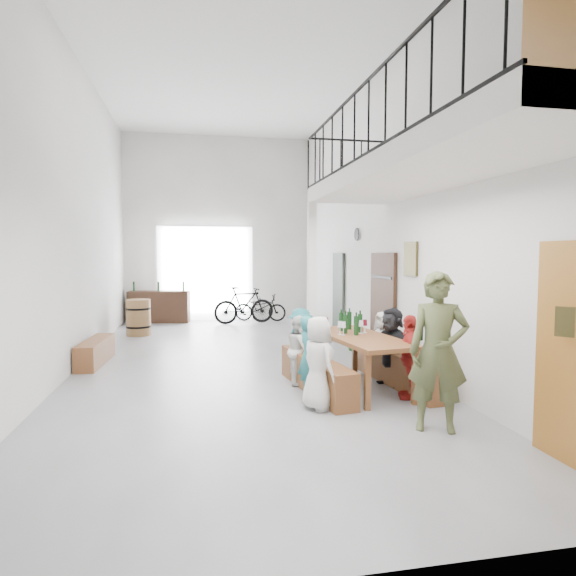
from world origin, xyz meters
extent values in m
plane|color=slate|center=(0.00, 0.00, 0.00)|extent=(12.00, 12.00, 0.00)
plane|color=white|center=(0.00, 6.00, 2.75)|extent=(5.50, 0.00, 5.50)
plane|color=white|center=(0.00, -6.00, 2.75)|extent=(5.50, 0.00, 5.50)
plane|color=white|center=(-2.75, 0.00, 2.75)|extent=(0.00, 12.00, 12.00)
plane|color=white|center=(2.75, 0.00, 2.75)|extent=(0.00, 12.00, 12.00)
plane|color=white|center=(0.00, 0.00, 5.50)|extent=(12.00, 12.00, 0.00)
cube|color=white|center=(-0.40, 5.94, 1.40)|extent=(2.80, 0.08, 2.80)
cube|color=brown|center=(2.70, -4.90, 1.05)|extent=(0.06, 0.95, 2.10)
cube|color=#3B2316|center=(2.70, -0.30, 1.00)|extent=(0.06, 1.10, 2.00)
cube|color=#2B352C|center=(2.70, 2.50, 1.00)|extent=(0.06, 0.80, 2.00)
cube|color=brown|center=(2.70, -4.50, 4.10)|extent=(0.06, 0.90, 1.95)
cube|color=#403919|center=(2.72, -1.40, 1.90)|extent=(0.04, 0.45, 0.55)
cylinder|color=white|center=(2.71, 1.20, 2.40)|extent=(0.04, 0.28, 0.28)
cube|color=white|center=(2.00, -3.20, 3.00)|extent=(1.50, 5.60, 0.25)
cube|color=black|center=(1.27, -3.20, 3.98)|extent=(0.03, 5.60, 0.03)
cube|color=black|center=(1.27, -3.20, 3.15)|extent=(0.03, 5.60, 0.03)
cube|color=black|center=(2.00, -0.42, 3.98)|extent=(1.50, 0.03, 0.03)
cube|color=white|center=(1.30, -0.45, 1.44)|extent=(0.14, 0.14, 2.88)
cube|color=brown|center=(1.63, -2.10, 0.76)|extent=(1.09, 2.12, 0.06)
cube|color=brown|center=(1.40, -3.02, 0.36)|extent=(0.07, 0.07, 0.73)
cube|color=brown|center=(2.09, -2.92, 0.36)|extent=(0.07, 0.07, 0.73)
cube|color=brown|center=(1.17, -1.29, 0.36)|extent=(0.07, 0.07, 0.73)
cube|color=brown|center=(1.86, -1.19, 0.36)|extent=(0.07, 0.07, 0.73)
cube|color=brown|center=(0.97, -2.07, 0.24)|extent=(0.62, 2.15, 0.49)
cube|color=brown|center=(2.24, -2.02, 0.25)|extent=(0.50, 2.20, 0.50)
cylinder|color=black|center=(1.73, -1.80, 0.97)|extent=(0.07, 0.07, 0.35)
cylinder|color=black|center=(1.48, -1.86, 0.97)|extent=(0.07, 0.07, 0.35)
cylinder|color=black|center=(1.66, -1.49, 0.97)|extent=(0.07, 0.07, 0.35)
cylinder|color=black|center=(1.59, -2.03, 0.97)|extent=(0.07, 0.07, 0.35)
cylinder|color=black|center=(1.49, -1.61, 0.97)|extent=(0.07, 0.07, 0.35)
cube|color=brown|center=(-2.50, 0.38, 0.22)|extent=(0.44, 1.56, 0.43)
cylinder|color=brown|center=(-2.09, 3.42, 0.44)|extent=(0.58, 0.58, 0.88)
cylinder|color=black|center=(-2.09, 3.42, 0.22)|extent=(0.60, 0.60, 0.05)
cylinder|color=black|center=(-2.09, 3.42, 0.66)|extent=(0.60, 0.60, 0.05)
cube|color=#3B2316|center=(-1.75, 5.65, 0.46)|extent=(1.78, 0.74, 0.91)
cylinder|color=black|center=(-2.45, 5.77, 1.05)|extent=(0.06, 0.06, 0.28)
cylinder|color=black|center=(-1.75, 5.62, 1.05)|extent=(0.06, 0.06, 0.28)
cylinder|color=black|center=(-1.05, 5.52, 1.05)|extent=(0.06, 0.06, 0.28)
imported|color=silver|center=(0.80, -2.85, 0.59)|extent=(0.55, 0.67, 1.19)
imported|color=#226D71|center=(0.82, -2.25, 0.56)|extent=(0.30, 0.43, 1.12)
imported|color=silver|center=(0.83, -1.62, 0.52)|extent=(0.48, 0.57, 1.04)
imported|color=#226D71|center=(0.95, -1.15, 0.55)|extent=(0.53, 0.77, 1.10)
imported|color=#AB211D|center=(2.15, -2.63, 0.58)|extent=(0.48, 0.73, 1.15)
imported|color=black|center=(2.16, -1.99, 0.59)|extent=(0.71, 1.15, 1.19)
imported|color=silver|center=(2.23, -1.49, 0.53)|extent=(0.42, 0.57, 1.06)
imported|color=#49502D|center=(1.92, -3.82, 0.89)|extent=(0.77, 0.65, 1.78)
imported|color=#1C4E1F|center=(2.45, 0.64, 0.19)|extent=(0.42, 0.40, 0.38)
imported|color=black|center=(1.17, 5.36, 0.40)|extent=(1.61, 0.98, 0.80)
imported|color=black|center=(0.65, 4.93, 0.53)|extent=(1.81, 0.80, 1.05)
camera|label=1|loc=(-0.73, -8.68, 1.97)|focal=30.00mm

